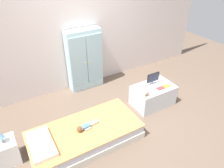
{
  "coord_description": "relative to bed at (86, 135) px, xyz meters",
  "views": [
    {
      "loc": [
        -1.47,
        -2.33,
        2.62
      ],
      "look_at": [
        0.13,
        0.41,
        0.58
      ],
      "focal_mm": 33.21,
      "sensor_mm": 36.0,
      "label": 1
    }
  ],
  "objects": [
    {
      "name": "tv_monitor",
      "position": [
        1.6,
        0.32,
        0.41
      ],
      "size": [
        0.27,
        0.1,
        0.24
      ],
      "color": "#99999E",
      "rests_on": "tv_stand"
    },
    {
      "name": "table_lamp",
      "position": [
        -1.13,
        0.22,
        0.39
      ],
      "size": [
        0.11,
        0.11,
        0.19
      ],
      "color": "#B7B2AD",
      "rests_on": "nightstand"
    },
    {
      "name": "tv_stand",
      "position": [
        1.57,
        0.23,
        0.07
      ],
      "size": [
        0.8,
        0.51,
        0.41
      ],
      "primitive_type": "cube",
      "color": "silver",
      "rests_on": "ground_plane"
    },
    {
      "name": "back_wall",
      "position": [
        0.66,
        1.66,
        1.21
      ],
      "size": [
        6.4,
        0.05,
        2.7
      ],
      "primitive_type": "cube",
      "color": "silver",
      "rests_on": "ground_plane"
    },
    {
      "name": "pillow",
      "position": [
        -0.67,
        0.0,
        0.17
      ],
      "size": [
        0.32,
        0.61,
        0.07
      ],
      "primitive_type": "cube",
      "color": "white",
      "rests_on": "bed"
    },
    {
      "name": "book_orange",
      "position": [
        1.78,
        0.12,
        0.28
      ],
      "size": [
        0.15,
        0.1,
        0.02
      ],
      "primitive_type": "cube",
      "color": "orange",
      "rests_on": "tv_stand"
    },
    {
      "name": "nightstand",
      "position": [
        -1.13,
        0.22,
        0.06
      ],
      "size": [
        0.31,
        0.31,
        0.4
      ],
      "primitive_type": "cube",
      "color": "white",
      "rests_on": "ground_plane"
    },
    {
      "name": "bed",
      "position": [
        0.0,
        0.0,
        0.0
      ],
      "size": [
        1.75,
        0.85,
        0.28
      ],
      "color": "silver",
      "rests_on": "ground_plane"
    },
    {
      "name": "doll",
      "position": [
        -0.02,
        -0.0,
        0.18
      ],
      "size": [
        0.39,
        0.15,
        0.1
      ],
      "color": "#4C84C6",
      "rests_on": "bed"
    },
    {
      "name": "book_red",
      "position": [
        1.63,
        0.12,
        0.28
      ],
      "size": [
        0.14,
        0.09,
        0.01
      ],
      "primitive_type": "cube",
      "color": "#CC3838",
      "rests_on": "tv_stand"
    },
    {
      "name": "rocking_horse_toy",
      "position": [
        1.26,
        0.06,
        0.34
      ],
      "size": [
        0.11,
        0.04,
        0.13
      ],
      "color": "#8E6642",
      "rests_on": "tv_stand"
    },
    {
      "name": "wardrobe",
      "position": [
        0.69,
        1.49,
        0.53
      ],
      "size": [
        0.74,
        0.28,
        1.32
      ],
      "color": "silver",
      "rests_on": "ground_plane"
    },
    {
      "name": "ground_plane",
      "position": [
        0.66,
        0.09,
        -0.15
      ],
      "size": [
        10.0,
        10.0,
        0.02
      ],
      "primitive_type": "cube",
      "color": "brown"
    }
  ]
}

